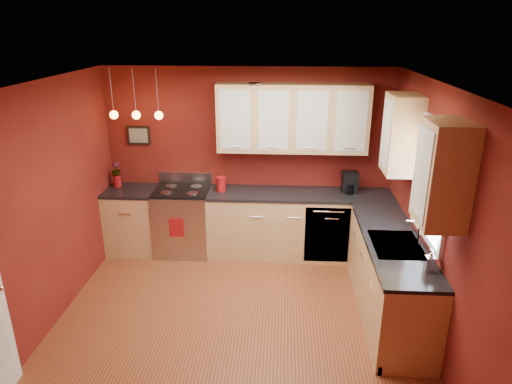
# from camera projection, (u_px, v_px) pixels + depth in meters

# --- Properties ---
(floor) EXTENTS (4.20, 4.20, 0.00)m
(floor) POSITION_uv_depth(u_px,v_px,m) (235.00, 330.00, 4.95)
(floor) COLOR brown
(floor) RESTS_ON ground
(ceiling) EXTENTS (4.00, 4.20, 0.02)m
(ceiling) POSITION_uv_depth(u_px,v_px,m) (230.00, 87.00, 4.05)
(ceiling) COLOR beige
(ceiling) RESTS_ON wall_back
(wall_back) EXTENTS (4.00, 0.02, 2.60)m
(wall_back) POSITION_uv_depth(u_px,v_px,m) (249.00, 161.00, 6.47)
(wall_back) COLOR maroon
(wall_back) RESTS_ON floor
(wall_front) EXTENTS (4.00, 0.02, 2.60)m
(wall_front) POSITION_uv_depth(u_px,v_px,m) (192.00, 374.00, 2.54)
(wall_front) COLOR maroon
(wall_front) RESTS_ON floor
(wall_left) EXTENTS (0.02, 4.20, 2.60)m
(wall_left) POSITION_uv_depth(u_px,v_px,m) (36.00, 216.00, 4.62)
(wall_left) COLOR maroon
(wall_left) RESTS_ON floor
(wall_right) EXTENTS (0.02, 4.20, 2.60)m
(wall_right) POSITION_uv_depth(u_px,v_px,m) (439.00, 226.00, 4.39)
(wall_right) COLOR maroon
(wall_right) RESTS_ON floor
(base_cabinets_back_left) EXTENTS (0.70, 0.60, 0.90)m
(base_cabinets_back_left) POSITION_uv_depth(u_px,v_px,m) (134.00, 221.00, 6.58)
(base_cabinets_back_left) COLOR tan
(base_cabinets_back_left) RESTS_ON floor
(base_cabinets_back_right) EXTENTS (2.54, 0.60, 0.90)m
(base_cabinets_back_right) POSITION_uv_depth(u_px,v_px,m) (299.00, 225.00, 6.44)
(base_cabinets_back_right) COLOR tan
(base_cabinets_back_right) RESTS_ON floor
(base_cabinets_right) EXTENTS (0.60, 2.10, 0.90)m
(base_cabinets_right) POSITION_uv_depth(u_px,v_px,m) (389.00, 277.00, 5.12)
(base_cabinets_right) COLOR tan
(base_cabinets_right) RESTS_ON floor
(counter_back_left) EXTENTS (0.70, 0.62, 0.04)m
(counter_back_left) POSITION_uv_depth(u_px,v_px,m) (130.00, 191.00, 6.41)
(counter_back_left) COLOR black
(counter_back_left) RESTS_ON base_cabinets_back_left
(counter_back_right) EXTENTS (2.54, 0.62, 0.04)m
(counter_back_right) POSITION_uv_depth(u_px,v_px,m) (300.00, 194.00, 6.28)
(counter_back_right) COLOR black
(counter_back_right) RESTS_ON base_cabinets_back_right
(counter_right) EXTENTS (0.62, 2.10, 0.04)m
(counter_right) POSITION_uv_depth(u_px,v_px,m) (393.00, 240.00, 4.96)
(counter_right) COLOR black
(counter_right) RESTS_ON base_cabinets_right
(gas_range) EXTENTS (0.76, 0.64, 1.11)m
(gas_range) POSITION_uv_depth(u_px,v_px,m) (183.00, 220.00, 6.53)
(gas_range) COLOR #ADADB1
(gas_range) RESTS_ON floor
(dishwasher_front) EXTENTS (0.60, 0.02, 0.80)m
(dishwasher_front) POSITION_uv_depth(u_px,v_px,m) (327.00, 235.00, 6.15)
(dishwasher_front) COLOR #ADADB1
(dishwasher_front) RESTS_ON base_cabinets_back_right
(sink) EXTENTS (0.50, 0.70, 0.33)m
(sink) POSITION_uv_depth(u_px,v_px,m) (396.00, 246.00, 4.82)
(sink) COLOR #949499
(sink) RESTS_ON counter_right
(window) EXTENTS (0.06, 1.02, 1.22)m
(window) POSITION_uv_depth(u_px,v_px,m) (432.00, 178.00, 4.54)
(window) COLOR white
(window) RESTS_ON wall_right
(upper_cabinets_back) EXTENTS (2.00, 0.35, 0.90)m
(upper_cabinets_back) POSITION_uv_depth(u_px,v_px,m) (292.00, 118.00, 6.04)
(upper_cabinets_back) COLOR tan
(upper_cabinets_back) RESTS_ON wall_back
(upper_cabinets_right) EXTENTS (0.35, 1.95, 0.90)m
(upper_cabinets_right) POSITION_uv_depth(u_px,v_px,m) (420.00, 151.00, 4.48)
(upper_cabinets_right) COLOR tan
(upper_cabinets_right) RESTS_ON wall_right
(wall_picture) EXTENTS (0.32, 0.03, 0.26)m
(wall_picture) POSITION_uv_depth(u_px,v_px,m) (139.00, 135.00, 6.42)
(wall_picture) COLOR black
(wall_picture) RESTS_ON wall_back
(pendant_lights) EXTENTS (0.71, 0.11, 0.66)m
(pendant_lights) POSITION_uv_depth(u_px,v_px,m) (136.00, 114.00, 5.98)
(pendant_lights) COLOR #949499
(pendant_lights) RESTS_ON ceiling
(red_canister) EXTENTS (0.14, 0.14, 0.20)m
(red_canister) POSITION_uv_depth(u_px,v_px,m) (221.00, 184.00, 6.30)
(red_canister) COLOR maroon
(red_canister) RESTS_ON counter_back_right
(red_vase) EXTENTS (0.10, 0.10, 0.17)m
(red_vase) POSITION_uv_depth(u_px,v_px,m) (117.00, 181.00, 6.49)
(red_vase) COLOR maroon
(red_vase) RESTS_ON counter_back_left
(flowers) EXTENTS (0.15, 0.15, 0.22)m
(flowers) POSITION_uv_depth(u_px,v_px,m) (116.00, 170.00, 6.43)
(flowers) COLOR maroon
(flowers) RESTS_ON red_vase
(coffee_maker) EXTENTS (0.22, 0.22, 0.30)m
(coffee_maker) POSITION_uv_depth(u_px,v_px,m) (350.00, 183.00, 6.24)
(coffee_maker) COLOR black
(coffee_maker) RESTS_ON counter_back_right
(soap_pump) EXTENTS (0.10, 0.10, 0.22)m
(soap_pump) POSITION_uv_depth(u_px,v_px,m) (431.00, 260.00, 4.27)
(soap_pump) COLOR white
(soap_pump) RESTS_ON counter_right
(dish_towel) EXTENTS (0.20, 0.01, 0.27)m
(dish_towel) POSITION_uv_depth(u_px,v_px,m) (177.00, 228.00, 6.20)
(dish_towel) COLOR maroon
(dish_towel) RESTS_ON gas_range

